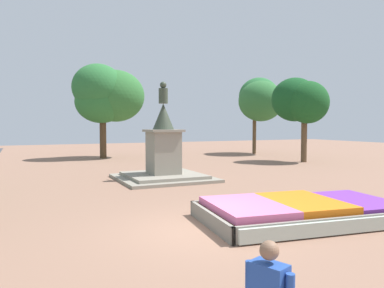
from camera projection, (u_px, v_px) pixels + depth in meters
name	position (u px, v px, depth m)	size (l,w,h in m)	color
ground_plane	(203.00, 231.00, 9.59)	(90.22, 90.22, 0.00)	#8C6651
flower_planter	(302.00, 211.00, 10.57)	(6.12, 3.87, 0.59)	#38281C
statue_monument	(163.00, 157.00, 18.39)	(4.42, 4.42, 4.81)	gray
park_tree_far_left	(260.00, 99.00, 34.60)	(4.60, 4.80, 7.08)	brown
park_tree_behind_statue	(107.00, 95.00, 29.92)	(5.81, 4.43, 7.48)	#4C3823
park_tree_far_right	(300.00, 101.00, 26.95)	(3.63, 3.99, 6.13)	brown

